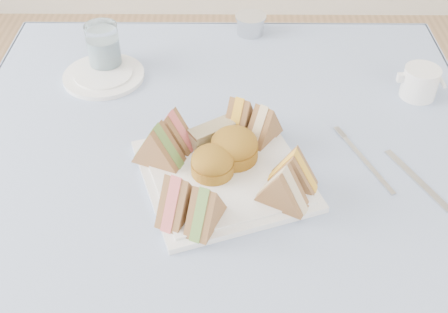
{
  "coord_description": "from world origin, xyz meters",
  "views": [
    {
      "loc": [
        0.01,
        -0.78,
        1.44
      ],
      "look_at": [
        0.0,
        -0.06,
        0.8
      ],
      "focal_mm": 45.0,
      "sensor_mm": 36.0,
      "label": 1
    }
  ],
  "objects_px": {
    "creamer_jug": "(420,83)",
    "serving_plate": "(224,175)",
    "table": "(223,278)",
    "water_glass": "(104,47)"
  },
  "relations": [
    {
      "from": "table",
      "to": "water_glass",
      "type": "relative_size",
      "value": 8.49
    },
    {
      "from": "water_glass",
      "to": "creamer_jug",
      "type": "xyz_separation_m",
      "value": [
        0.67,
        -0.1,
        -0.02
      ]
    },
    {
      "from": "creamer_jug",
      "to": "table",
      "type": "bearing_deg",
      "value": -156.24
    },
    {
      "from": "serving_plate",
      "to": "table",
      "type": "bearing_deg",
      "value": 72.57
    },
    {
      "from": "water_glass",
      "to": "creamer_jug",
      "type": "relative_size",
      "value": 1.43
    },
    {
      "from": "serving_plate",
      "to": "water_glass",
      "type": "xyz_separation_m",
      "value": [
        -0.27,
        0.36,
        0.05
      ]
    },
    {
      "from": "table",
      "to": "creamer_jug",
      "type": "height_order",
      "value": "creamer_jug"
    },
    {
      "from": "table",
      "to": "water_glass",
      "type": "distance_m",
      "value": 0.59
    },
    {
      "from": "creamer_jug",
      "to": "serving_plate",
      "type": "bearing_deg",
      "value": -149.94
    },
    {
      "from": "serving_plate",
      "to": "creamer_jug",
      "type": "xyz_separation_m",
      "value": [
        0.41,
        0.25,
        0.03
      ]
    }
  ]
}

